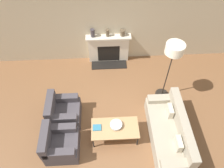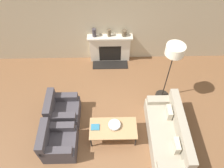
{
  "view_description": "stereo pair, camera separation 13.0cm",
  "coord_description": "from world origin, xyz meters",
  "px_view_note": "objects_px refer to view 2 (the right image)",
  "views": [
    {
      "loc": [
        -0.25,
        -2.65,
        5.29
      ],
      "look_at": [
        -0.04,
        1.38,
        0.45
      ],
      "focal_mm": 35.0,
      "sensor_mm": 36.0,
      "label": 1
    },
    {
      "loc": [
        -0.12,
        -2.66,
        5.29
      ],
      "look_at": [
        -0.04,
        1.38,
        0.45
      ],
      "focal_mm": 35.0,
      "sensor_mm": 36.0,
      "label": 2
    }
  ],
  "objects_px": {
    "couch": "(168,133)",
    "book": "(95,127)",
    "floor_lamp": "(174,55)",
    "fireplace": "(110,49)",
    "armchair_near": "(58,143)",
    "mantel_vase_left": "(94,33)",
    "coffee_table": "(113,129)",
    "mantel_vase_center_right": "(124,33)",
    "bowl": "(114,125)",
    "armchair_far": "(62,111)",
    "mantel_vase_center_left": "(109,33)"
  },
  "relations": [
    {
      "from": "floor_lamp",
      "to": "mantel_vase_center_left",
      "type": "xyz_separation_m",
      "value": [
        -1.57,
        1.62,
        -0.54
      ]
    },
    {
      "from": "mantel_vase_center_left",
      "to": "coffee_table",
      "type": "bearing_deg",
      "value": -88.87
    },
    {
      "from": "fireplace",
      "to": "couch",
      "type": "height_order",
      "value": "fireplace"
    },
    {
      "from": "armchair_near",
      "to": "mantel_vase_center_right",
      "type": "distance_m",
      "value": 3.76
    },
    {
      "from": "armchair_near",
      "to": "coffee_table",
      "type": "height_order",
      "value": "armchair_near"
    },
    {
      "from": "couch",
      "to": "mantel_vase_left",
      "type": "height_order",
      "value": "mantel_vase_left"
    },
    {
      "from": "mantel_vase_center_right",
      "to": "armchair_near",
      "type": "bearing_deg",
      "value": -118.75
    },
    {
      "from": "armchair_near",
      "to": "mantel_vase_center_right",
      "type": "xyz_separation_m",
      "value": [
        1.77,
        3.22,
        0.79
      ]
    },
    {
      "from": "armchair_near",
      "to": "book",
      "type": "xyz_separation_m",
      "value": [
        0.91,
        0.33,
        0.13
      ]
    },
    {
      "from": "coffee_table",
      "to": "bowl",
      "type": "height_order",
      "value": "bowl"
    },
    {
      "from": "fireplace",
      "to": "couch",
      "type": "relative_size",
      "value": 0.72
    },
    {
      "from": "bowl",
      "to": "mantel_vase_center_right",
      "type": "relative_size",
      "value": 1.51
    },
    {
      "from": "armchair_far",
      "to": "bowl",
      "type": "xyz_separation_m",
      "value": [
        1.39,
        -0.55,
        0.17
      ]
    },
    {
      "from": "couch",
      "to": "bowl",
      "type": "distance_m",
      "value": 1.36
    },
    {
      "from": "armchair_near",
      "to": "book",
      "type": "bearing_deg",
      "value": -69.86
    },
    {
      "from": "fireplace",
      "to": "coffee_table",
      "type": "distance_m",
      "value": 2.91
    },
    {
      "from": "mantel_vase_left",
      "to": "mantel_vase_center_left",
      "type": "height_order",
      "value": "mantel_vase_left"
    },
    {
      "from": "couch",
      "to": "book",
      "type": "relative_size",
      "value": 9.45
    },
    {
      "from": "fireplace",
      "to": "mantel_vase_center_right",
      "type": "height_order",
      "value": "mantel_vase_center_right"
    },
    {
      "from": "armchair_far",
      "to": "bowl",
      "type": "distance_m",
      "value": 1.5
    },
    {
      "from": "fireplace",
      "to": "floor_lamp",
      "type": "xyz_separation_m",
      "value": [
        1.54,
        -1.61,
        1.17
      ]
    },
    {
      "from": "bowl",
      "to": "floor_lamp",
      "type": "distance_m",
      "value": 2.26
    },
    {
      "from": "armchair_far",
      "to": "book",
      "type": "bearing_deg",
      "value": -122.29
    },
    {
      "from": "couch",
      "to": "coffee_table",
      "type": "xyz_separation_m",
      "value": [
        -1.37,
        0.1,
        0.1
      ]
    },
    {
      "from": "fireplace",
      "to": "mantel_vase_left",
      "type": "bearing_deg",
      "value": 178.16
    },
    {
      "from": "armchair_far",
      "to": "mantel_vase_center_right",
      "type": "relative_size",
      "value": 4.2
    },
    {
      "from": "couch",
      "to": "armchair_far",
      "type": "height_order",
      "value": "armchair_far"
    },
    {
      "from": "coffee_table",
      "to": "mantel_vase_center_right",
      "type": "relative_size",
      "value": 5.97
    },
    {
      "from": "armchair_far",
      "to": "floor_lamp",
      "type": "height_order",
      "value": "floor_lamp"
    },
    {
      "from": "armchair_near",
      "to": "bowl",
      "type": "height_order",
      "value": "armchair_near"
    },
    {
      "from": "floor_lamp",
      "to": "book",
      "type": "bearing_deg",
      "value": -147.06
    },
    {
      "from": "armchair_far",
      "to": "floor_lamp",
      "type": "xyz_separation_m",
      "value": [
        2.87,
        0.69,
        1.34
      ]
    },
    {
      "from": "book",
      "to": "couch",
      "type": "bearing_deg",
      "value": -3.78
    },
    {
      "from": "armchair_near",
      "to": "mantel_vase_left",
      "type": "height_order",
      "value": "mantel_vase_left"
    },
    {
      "from": "floor_lamp",
      "to": "fireplace",
      "type": "bearing_deg",
      "value": 133.85
    },
    {
      "from": "armchair_far",
      "to": "mantel_vase_center_right",
      "type": "height_order",
      "value": "mantel_vase_center_right"
    },
    {
      "from": "coffee_table",
      "to": "bowl",
      "type": "relative_size",
      "value": 3.95
    },
    {
      "from": "coffee_table",
      "to": "armchair_near",
      "type": "bearing_deg",
      "value": -167.39
    },
    {
      "from": "fireplace",
      "to": "armchair_near",
      "type": "bearing_deg",
      "value": -112.38
    },
    {
      "from": "mantel_vase_center_left",
      "to": "fireplace",
      "type": "bearing_deg",
      "value": -34.91
    },
    {
      "from": "couch",
      "to": "armchair_far",
      "type": "relative_size",
      "value": 2.4
    },
    {
      "from": "book",
      "to": "floor_lamp",
      "type": "xyz_separation_m",
      "value": [
        1.95,
        1.27,
        1.21
      ]
    },
    {
      "from": "bowl",
      "to": "mantel_vase_center_left",
      "type": "distance_m",
      "value": 2.93
    },
    {
      "from": "fireplace",
      "to": "mantel_vase_left",
      "type": "xyz_separation_m",
      "value": [
        -0.49,
        0.02,
        0.65
      ]
    },
    {
      "from": "book",
      "to": "mantel_vase_left",
      "type": "xyz_separation_m",
      "value": [
        -0.07,
        2.89,
        0.69
      ]
    },
    {
      "from": "floor_lamp",
      "to": "mantel_vase_center_right",
      "type": "height_order",
      "value": "floor_lamp"
    },
    {
      "from": "fireplace",
      "to": "coffee_table",
      "type": "bearing_deg",
      "value": -89.31
    },
    {
      "from": "fireplace",
      "to": "couch",
      "type": "bearing_deg",
      "value": -64.85
    },
    {
      "from": "fireplace",
      "to": "armchair_far",
      "type": "xyz_separation_m",
      "value": [
        -1.32,
        -2.3,
        -0.17
      ]
    },
    {
      "from": "bowl",
      "to": "mantel_vase_center_right",
      "type": "bearing_deg",
      "value": 82.43
    }
  ]
}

